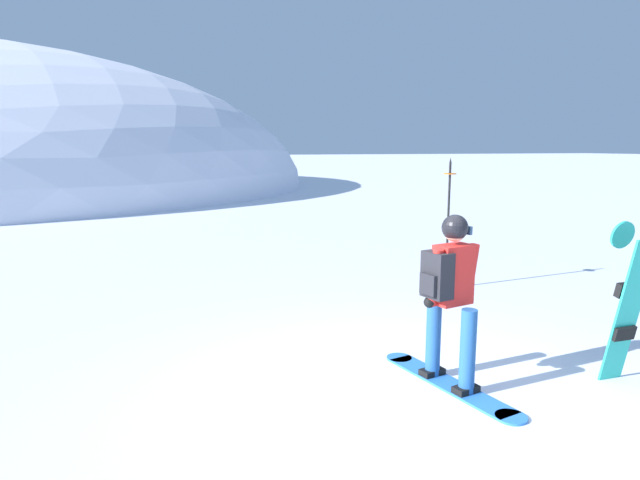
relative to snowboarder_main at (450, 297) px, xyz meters
name	(u,v)px	position (x,y,z in m)	size (l,w,h in m)	color
ground_plane	(411,404)	(-0.51, -0.23, -0.92)	(300.00, 300.00, 0.00)	white
snowboarder_main	(450,297)	(0.00, 0.00, 0.00)	(0.64, 1.81, 1.71)	blue
spare_snowboard	(627,303)	(1.69, -0.50, -0.09)	(0.28, 0.34, 1.63)	#23B7A3
piste_marker_near	(448,216)	(2.02, 3.29, 0.31)	(0.20, 0.20, 2.17)	black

